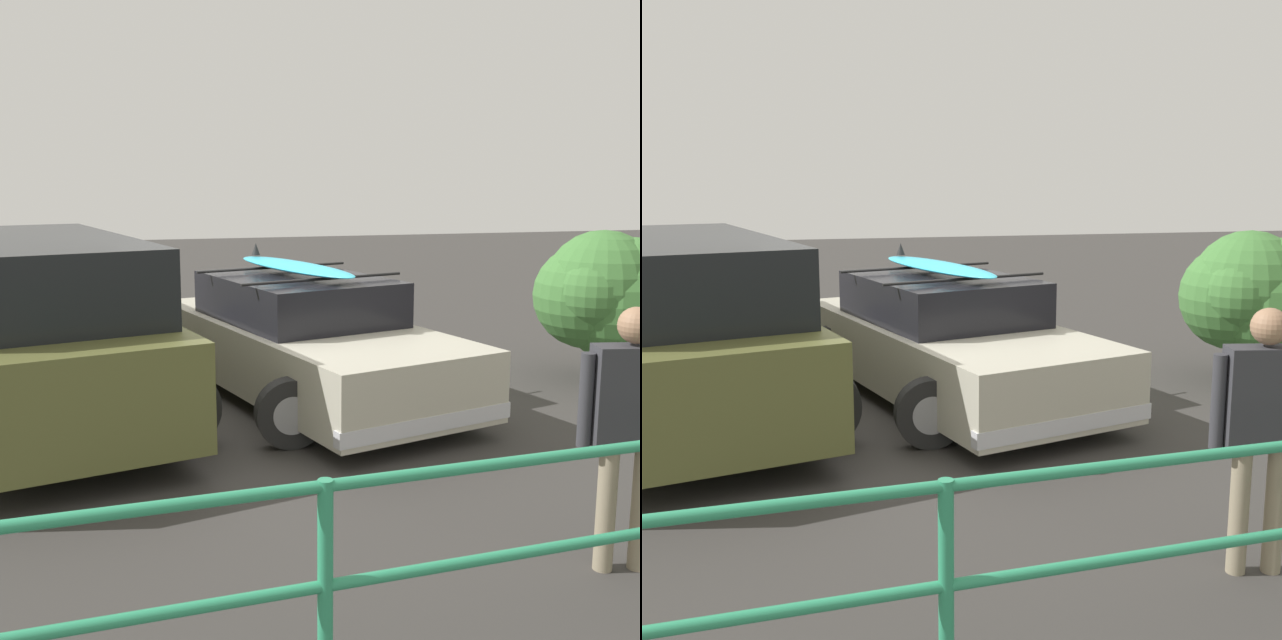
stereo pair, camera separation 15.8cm
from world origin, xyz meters
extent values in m
cube|color=#383533|center=(0.00, 0.00, -0.01)|extent=(44.00, 44.00, 0.02)
cube|color=#B7B29E|center=(-0.64, -0.29, 0.50)|extent=(2.82, 4.66, 0.66)
cube|color=black|center=(-0.60, -0.46, 1.06)|extent=(2.03, 2.42, 0.46)
cube|color=silver|center=(-1.20, 1.77, 0.29)|extent=(1.75, 0.56, 0.14)
cube|color=silver|center=(-0.09, -2.35, 0.29)|extent=(1.75, 0.56, 0.14)
cylinder|color=black|center=(-1.86, 0.78, 0.31)|extent=(0.62, 0.18, 0.62)
cylinder|color=#99999E|center=(-1.86, 0.78, 0.31)|extent=(0.34, 0.19, 0.34)
cylinder|color=black|center=(-0.13, 1.25, 0.31)|extent=(0.62, 0.18, 0.62)
cylinder|color=#99999E|center=(-0.13, 1.25, 0.31)|extent=(0.34, 0.19, 0.34)
cylinder|color=black|center=(-1.16, -1.82, 0.31)|extent=(0.62, 0.18, 0.62)
cylinder|color=#99999E|center=(-1.16, -1.82, 0.31)|extent=(0.34, 0.19, 0.34)
cylinder|color=black|center=(0.57, -1.36, 0.31)|extent=(0.62, 0.18, 0.62)
cylinder|color=#99999E|center=(0.57, -1.36, 0.31)|extent=(0.34, 0.19, 0.34)
cylinder|color=black|center=(-0.75, 0.10, 1.33)|extent=(1.79, 0.51, 0.03)
cylinder|color=black|center=(-0.45, -1.01, 1.33)|extent=(1.79, 0.51, 0.03)
ellipsoid|color=#33B7D6|center=(-0.58, -0.53, 1.39)|extent=(1.12, 2.33, 0.09)
cone|color=black|center=(-0.32, -1.41, 1.50)|extent=(0.10, 0.10, 0.14)
cube|color=brown|center=(2.09, -0.18, 0.68)|extent=(2.97, 5.12, 0.88)
cube|color=black|center=(2.09, -0.18, 1.45)|extent=(2.57, 4.06, 0.67)
cylinder|color=black|center=(2.68, -2.62, 0.78)|extent=(0.68, 0.33, 0.66)
cylinder|color=black|center=(0.81, 0.99, 0.36)|extent=(0.73, 0.22, 0.73)
cylinder|color=#99999E|center=(0.81, 0.99, 0.36)|extent=(0.40, 0.23, 0.40)
cylinder|color=black|center=(1.49, -1.81, 0.36)|extent=(0.73, 0.22, 0.73)
cylinder|color=#99999E|center=(1.49, -1.81, 0.36)|extent=(0.40, 0.23, 0.40)
cylinder|color=gray|center=(-1.48, 3.90, 0.40)|extent=(0.12, 0.12, 0.80)
cube|color=#333338|center=(-1.58, 3.92, 1.10)|extent=(0.49, 0.27, 0.60)
sphere|color=#9E7556|center=(-1.58, 3.92, 1.51)|extent=(0.22, 0.22, 0.22)
cylinder|color=#333338|center=(-1.31, 3.86, 1.07)|extent=(0.08, 0.08, 0.56)
cylinder|color=#2D9366|center=(0.49, 4.72, 0.54)|extent=(0.07, 0.07, 1.09)
cylinder|color=#2D9366|center=(0.49, 4.72, 1.06)|extent=(10.04, 0.67, 0.06)
cylinder|color=#2D9366|center=(0.49, 4.72, 0.60)|extent=(10.04, 0.67, 0.06)
cylinder|color=brown|center=(-4.29, -0.15, 0.25)|extent=(0.24, 0.24, 0.50)
sphere|color=#427A38|center=(-3.98, -0.24, 0.98)|extent=(1.22, 1.22, 1.22)
sphere|color=#427A38|center=(-4.31, -0.12, 0.94)|extent=(1.41, 1.41, 1.41)
sphere|color=#427A38|center=(-4.12, -0.16, 1.09)|extent=(1.32, 1.32, 1.32)
sphere|color=#427A38|center=(-4.30, -0.28, 0.80)|extent=(0.89, 0.89, 0.89)
sphere|color=#427A38|center=(-3.91, 0.00, 1.06)|extent=(0.90, 0.90, 0.90)
sphere|color=#427A38|center=(-4.39, 0.04, 1.26)|extent=(0.83, 0.83, 0.83)
camera|label=1|loc=(1.34, 7.84, 2.37)|focal=45.00mm
camera|label=2|loc=(1.19, 7.88, 2.37)|focal=45.00mm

